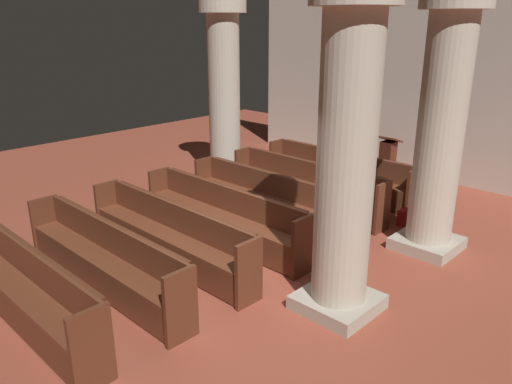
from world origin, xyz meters
TOP-DOWN VIEW (x-y plane):
  - ground_plane at (0.00, 0.00)m, footprint 19.20×19.20m
  - back_wall at (0.00, 6.08)m, footprint 10.00×0.16m
  - pew_row_0 at (-0.88, 3.64)m, footprint 3.39×0.46m
  - pew_row_1 at (-0.88, 2.58)m, footprint 3.39×0.46m
  - pew_row_2 at (-0.88, 1.51)m, footprint 3.39×0.47m
  - pew_row_3 at (-0.88, 0.45)m, footprint 3.39×0.46m
  - pew_row_4 at (-0.88, -0.61)m, footprint 3.39×0.46m
  - pew_row_5 at (-0.88, -1.67)m, footprint 3.39×0.47m
  - pew_row_6 at (-0.88, -2.74)m, footprint 3.39×0.46m
  - pillar_aisle_side at (1.65, 2.49)m, footprint 0.99×0.99m
  - pillar_far_side at (-3.35, 2.80)m, footprint 0.99×0.99m
  - pillar_aisle_rear at (1.65, 0.07)m, footprint 0.98×0.98m
  - lectern at (-0.52, 4.95)m, footprint 0.48×0.45m
  - hymn_book at (-0.75, 3.83)m, footprint 0.13×0.19m
  - kneeler_box_red at (1.02, 3.16)m, footprint 0.39×0.30m

SIDE VIEW (x-z plane):
  - ground_plane at x=0.00m, z-range 0.00..0.00m
  - kneeler_box_red at x=1.02m, z-range 0.00..0.27m
  - lectern at x=-0.52m, z-range -0.09..0.99m
  - pew_row_0 at x=-0.88m, z-range 0.04..0.92m
  - pew_row_1 at x=-0.88m, z-range 0.04..0.92m
  - pew_row_2 at x=-0.88m, z-range 0.04..0.92m
  - pew_row_3 at x=-0.88m, z-range 0.04..0.92m
  - pew_row_4 at x=-0.88m, z-range 0.04..0.92m
  - pew_row_5 at x=-0.88m, z-range 0.04..0.92m
  - pew_row_6 at x=-0.88m, z-range 0.04..0.92m
  - hymn_book at x=-0.75m, z-range 0.88..0.92m
  - pillar_aisle_side at x=1.65m, z-range 0.07..3.93m
  - pillar_far_side at x=-3.35m, z-range 0.07..3.93m
  - pillar_aisle_rear at x=1.65m, z-range 0.07..3.93m
  - back_wall at x=0.00m, z-range 0.00..4.50m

